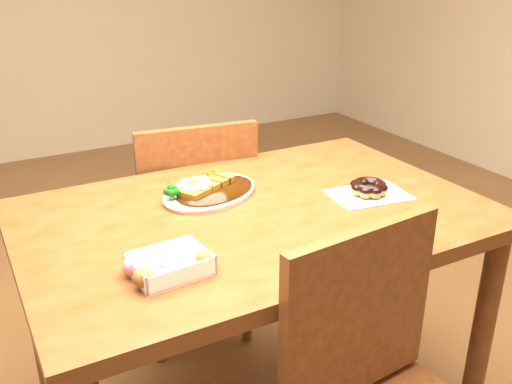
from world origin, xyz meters
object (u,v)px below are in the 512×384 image
katsu_curry_plate (208,190)px  pon_de_ring (369,188)px  donut_box (168,264)px  table (256,244)px  chair_far (192,223)px

katsu_curry_plate → pon_de_ring: bearing=-28.7°
katsu_curry_plate → donut_box: 0.42m
donut_box → pon_de_ring: 0.65m
donut_box → table: bearing=31.6°
table → donut_box: donut_box is taller
table → donut_box: (-0.31, -0.19, 0.12)m
chair_far → pon_de_ring: (0.29, -0.60, 0.29)m
chair_far → katsu_curry_plate: size_ratio=2.49×
pon_de_ring → katsu_curry_plate: bearing=151.3°
pon_de_ring → table: bearing=169.3°
katsu_curry_plate → chair_far: bearing=75.5°
table → katsu_curry_plate: bearing=113.8°
chair_far → donut_box: 0.86m
chair_far → katsu_curry_plate: chair_far is taller
pon_de_ring → donut_box: bearing=-168.4°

